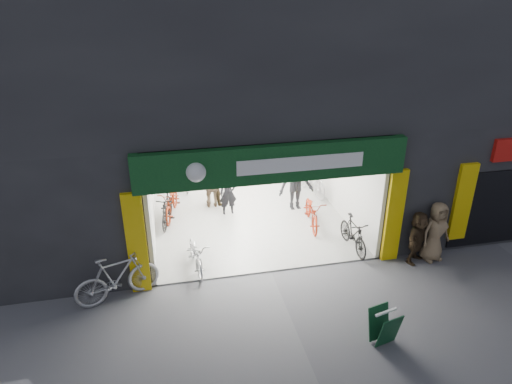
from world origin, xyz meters
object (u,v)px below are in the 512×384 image
object	(u,v)px
bike_right_front	(353,234)
sandwich_board	(384,326)
bike_left_front	(196,254)
parked_bike	(117,277)
pedestrian_near	(435,232)

from	to	relation	value
bike_right_front	sandwich_board	world-z (taller)	bike_right_front
bike_left_front	sandwich_board	world-z (taller)	bike_left_front
bike_left_front	parked_bike	xyz separation A→B (m)	(-1.90, -0.90, 0.17)
parked_bike	sandwich_board	distance (m)	6.02
bike_left_front	parked_bike	world-z (taller)	parked_bike
parked_bike	pedestrian_near	size ratio (longest dim) A/B	1.20
bike_right_front	bike_left_front	bearing A→B (deg)	178.09
sandwich_board	bike_right_front	bearing A→B (deg)	63.35
sandwich_board	pedestrian_near	bearing A→B (deg)	30.59
bike_left_front	pedestrian_near	world-z (taller)	pedestrian_near
pedestrian_near	parked_bike	bearing A→B (deg)	170.53
parked_bike	pedestrian_near	distance (m)	8.14
bike_right_front	sandwich_board	size ratio (longest dim) A/B	2.11
bike_right_front	parked_bike	size ratio (longest dim) A/B	0.82
bike_left_front	bike_right_front	size ratio (longest dim) A/B	1.01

